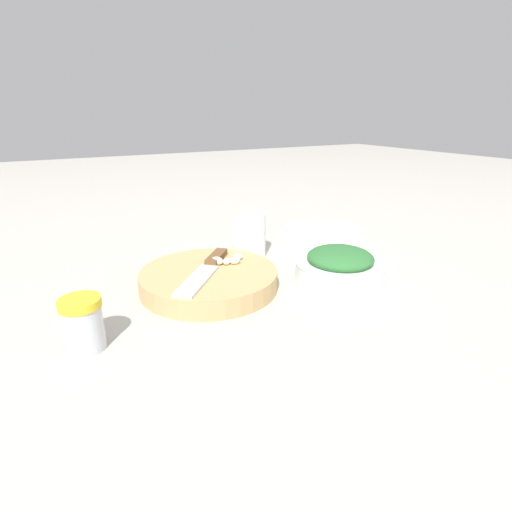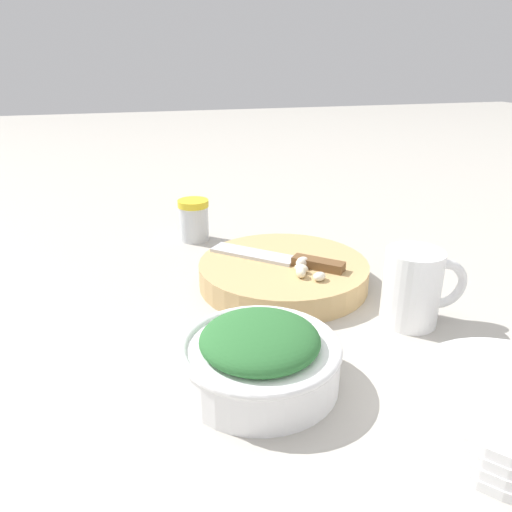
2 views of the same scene
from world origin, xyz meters
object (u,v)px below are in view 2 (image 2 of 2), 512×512
(cutting_board, at_px, (283,273))
(garlic_cloves, at_px, (305,269))
(spice_jar, at_px, (195,220))
(herb_bowl, at_px, (259,356))
(coffee_mug, at_px, (414,287))
(chef_knife, at_px, (284,259))

(cutting_board, height_order, garlic_cloves, garlic_cloves)
(cutting_board, relative_size, spice_jar, 3.31)
(cutting_board, bearing_deg, herb_bowl, 155.95)
(cutting_board, relative_size, coffee_mug, 2.28)
(cutting_board, relative_size, garlic_cloves, 3.43)
(chef_knife, distance_m, herb_bowl, 0.25)
(chef_knife, bearing_deg, cutting_board, -163.48)
(chef_knife, bearing_deg, coffee_mug, -98.92)
(herb_bowl, height_order, spice_jar, spice_jar)
(spice_jar, distance_m, coffee_mug, 0.44)
(chef_knife, xyz_separation_m, coffee_mug, (-0.15, -0.12, 0.01))
(cutting_board, distance_m, coffee_mug, 0.20)
(chef_knife, relative_size, coffee_mug, 1.58)
(chef_knife, bearing_deg, garlic_cloves, -120.12)
(chef_knife, bearing_deg, herb_bowl, -161.86)
(cutting_board, relative_size, chef_knife, 1.44)
(cutting_board, distance_m, spice_jar, 0.25)
(spice_jar, xyz_separation_m, coffee_mug, (-0.38, -0.22, 0.01))
(chef_knife, relative_size, spice_jar, 2.29)
(garlic_cloves, height_order, spice_jar, spice_jar)
(chef_knife, distance_m, garlic_cloves, 0.05)
(garlic_cloves, distance_m, spice_jar, 0.29)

